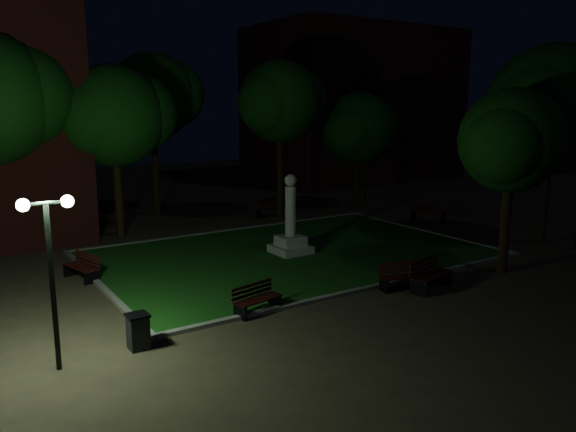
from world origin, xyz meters
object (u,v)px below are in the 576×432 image
Objects in this scene: monument at (291,232)px; bench_west_near at (256,300)px; bench_right_side at (427,214)px; bench_far_side at (270,210)px; trash_bin at (138,331)px; bench_near_right at (430,276)px; bench_near_left at (403,277)px; bench_left_side at (83,268)px.

bench_west_near is (-4.41, -4.91, -0.56)m from monument.
monument is at bearing 79.53° from bench_right_side.
bench_far_side is (-6.02, 5.71, -0.07)m from bench_right_side.
bench_near_right is at bearing -4.21° from trash_bin.
bench_near_left is 0.88× the size of bench_right_side.
bench_west_near is at bearing 154.11° from bench_near_right.
bench_west_near is at bearing 56.62° from bench_far_side.
monument reaches higher than bench_near_right.
bench_west_near is 1.80× the size of trash_bin.
bench_left_side is 12.78m from bench_far_side.
bench_near_left is 0.89× the size of bench_near_right.
bench_near_right is 0.99× the size of bench_right_side.
trash_bin is (-17.52, -6.94, -0.01)m from bench_right_side.
bench_left_side is (-9.28, 7.33, -0.05)m from bench_near_right.
bench_near_right is at bearing 81.00° from bench_far_side.
bench_near_right is 11.83m from bench_left_side.
monument is 7.96m from bench_left_side.
bench_west_near is 15.25m from bench_right_side.
bench_west_near is 7.00m from bench_left_side.
monument is 6.62m from bench_west_near.
bench_right_side is (17.29, 0.31, 0.05)m from bench_left_side.
bench_far_side is (2.73, 12.86, -0.01)m from bench_near_left.
bench_near_right is at bearing 36.77° from bench_left_side.
bench_left_side is (-8.54, 6.84, 0.00)m from bench_near_left.
bench_left_side is at bearing 171.42° from monument.
bench_left_side is (-3.45, 6.09, 0.02)m from bench_west_near.
bench_near_left is 1.05× the size of bench_west_near.
bench_near_left is 13.15m from bench_far_side.
bench_near_right is 1.17× the size of bench_west_near.
bench_west_near is (-5.09, 0.75, -0.02)m from bench_near_left.
trash_bin is (-0.23, -6.63, 0.04)m from bench_left_side.
trash_bin is at bearing 92.13° from bench_right_side.
bench_far_side is (11.27, 6.02, -0.02)m from bench_left_side.
bench_near_left is at bearing 109.77° from bench_right_side.
bench_near_left is 11.29m from bench_right_side.
trash_bin is at bearing -16.91° from bench_left_side.
bench_near_left is at bearing -1.36° from trash_bin.
bench_left_side is at bearing 88.01° from trash_bin.
bench_west_near is 3.72m from trash_bin.
bench_right_side is at bearing 135.97° from bench_far_side.
monument is 6.33m from bench_near_right.
monument is 9.76m from trash_bin.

